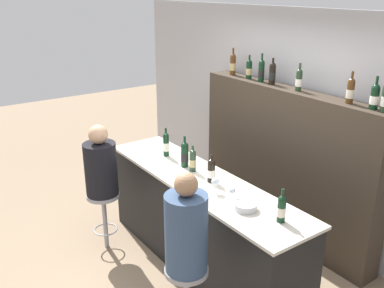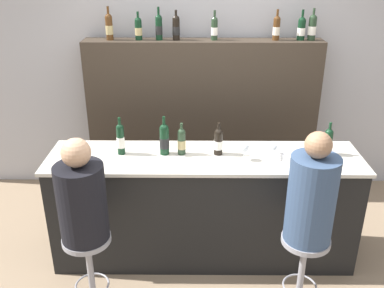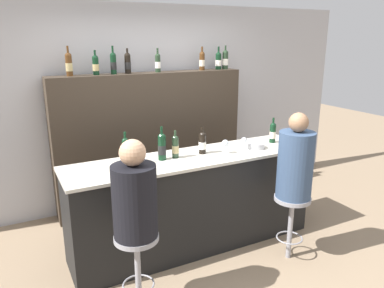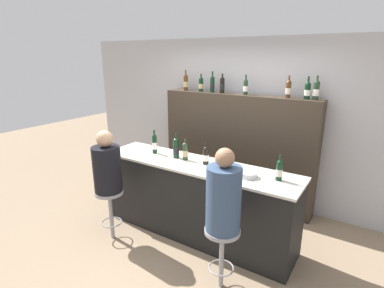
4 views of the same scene
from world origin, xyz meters
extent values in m
plane|color=#8C755B|center=(0.00, 0.00, 0.00)|extent=(16.00, 16.00, 0.00)
cube|color=#B2B2B7|center=(0.00, 1.73, 1.30)|extent=(6.40, 0.05, 2.60)
cube|color=black|center=(0.00, 0.30, 0.49)|extent=(2.62, 0.61, 0.98)
cube|color=beige|center=(0.00, 0.30, 1.00)|extent=(2.66, 0.65, 0.03)
cube|color=#382D23|center=(0.00, 1.51, 0.88)|extent=(2.49, 0.28, 1.76)
cylinder|color=black|center=(-0.71, 0.35, 1.13)|extent=(0.06, 0.06, 0.24)
cylinder|color=white|center=(-0.71, 0.35, 1.12)|extent=(0.07, 0.07, 0.10)
sphere|color=black|center=(-0.71, 0.35, 1.25)|extent=(0.06, 0.06, 0.06)
cylinder|color=black|center=(-0.71, 0.35, 1.30)|extent=(0.02, 0.02, 0.08)
cylinder|color=black|center=(-0.34, 0.35, 1.13)|extent=(0.08, 0.08, 0.23)
cylinder|color=black|center=(-0.34, 0.35, 1.12)|extent=(0.08, 0.08, 0.09)
sphere|color=black|center=(-0.34, 0.35, 1.24)|extent=(0.08, 0.08, 0.08)
cylinder|color=black|center=(-0.34, 0.35, 1.31)|extent=(0.02, 0.02, 0.09)
cylinder|color=#233823|center=(-0.19, 0.35, 1.11)|extent=(0.07, 0.07, 0.20)
cylinder|color=tan|center=(-0.19, 0.35, 1.10)|extent=(0.07, 0.07, 0.08)
sphere|color=#233823|center=(-0.19, 0.35, 1.21)|extent=(0.07, 0.07, 0.07)
cylinder|color=#233823|center=(-0.19, 0.35, 1.26)|extent=(0.02, 0.02, 0.07)
cylinder|color=black|center=(0.12, 0.35, 1.11)|extent=(0.07, 0.07, 0.20)
cylinder|color=white|center=(0.12, 0.35, 1.10)|extent=(0.08, 0.08, 0.08)
sphere|color=black|center=(0.12, 0.35, 1.21)|extent=(0.07, 0.07, 0.07)
cylinder|color=black|center=(0.12, 0.35, 1.26)|extent=(0.02, 0.02, 0.08)
cylinder|color=black|center=(1.04, 0.35, 1.11)|extent=(0.07, 0.07, 0.20)
cylinder|color=beige|center=(1.04, 0.35, 1.10)|extent=(0.07, 0.07, 0.08)
sphere|color=black|center=(1.04, 0.35, 1.21)|extent=(0.07, 0.07, 0.07)
cylinder|color=black|center=(1.04, 0.35, 1.26)|extent=(0.02, 0.02, 0.08)
cylinder|color=#4C2D14|center=(-0.96, 1.51, 1.87)|extent=(0.07, 0.07, 0.22)
cylinder|color=tan|center=(-0.96, 1.51, 1.86)|extent=(0.08, 0.08, 0.09)
sphere|color=#4C2D14|center=(-0.96, 1.51, 1.98)|extent=(0.07, 0.07, 0.07)
cylinder|color=#4C2D14|center=(-0.96, 1.51, 2.05)|extent=(0.02, 0.02, 0.09)
cylinder|color=black|center=(-0.66, 1.51, 1.86)|extent=(0.07, 0.07, 0.19)
cylinder|color=tan|center=(-0.66, 1.51, 1.85)|extent=(0.07, 0.07, 0.08)
sphere|color=black|center=(-0.66, 1.51, 1.95)|extent=(0.07, 0.07, 0.07)
cylinder|color=black|center=(-0.66, 1.51, 2.00)|extent=(0.02, 0.02, 0.08)
cylinder|color=black|center=(-0.45, 1.51, 1.87)|extent=(0.07, 0.07, 0.22)
cylinder|color=black|center=(-0.45, 1.51, 1.86)|extent=(0.07, 0.07, 0.09)
sphere|color=black|center=(-0.45, 1.51, 1.98)|extent=(0.07, 0.07, 0.07)
cylinder|color=black|center=(-0.45, 1.51, 2.04)|extent=(0.02, 0.02, 0.10)
cylinder|color=black|center=(-0.28, 1.51, 1.87)|extent=(0.07, 0.07, 0.21)
cylinder|color=black|center=(-0.28, 1.51, 1.86)|extent=(0.08, 0.08, 0.08)
sphere|color=black|center=(-0.28, 1.51, 1.97)|extent=(0.07, 0.07, 0.07)
cylinder|color=black|center=(-0.28, 1.51, 2.02)|extent=(0.02, 0.02, 0.07)
cylinder|color=#233823|center=(0.11, 1.51, 1.86)|extent=(0.07, 0.07, 0.20)
cylinder|color=white|center=(0.11, 1.51, 1.85)|extent=(0.07, 0.07, 0.08)
sphere|color=#233823|center=(0.11, 1.51, 1.96)|extent=(0.07, 0.07, 0.07)
cylinder|color=#233823|center=(0.11, 1.51, 2.01)|extent=(0.02, 0.02, 0.08)
cylinder|color=#4C2D14|center=(0.75, 1.51, 1.86)|extent=(0.07, 0.07, 0.21)
cylinder|color=beige|center=(0.75, 1.51, 1.85)|extent=(0.07, 0.07, 0.08)
sphere|color=#4C2D14|center=(0.75, 1.51, 1.97)|extent=(0.07, 0.07, 0.07)
cylinder|color=#4C2D14|center=(0.75, 1.51, 2.02)|extent=(0.02, 0.02, 0.09)
cylinder|color=black|center=(1.00, 1.51, 1.86)|extent=(0.08, 0.08, 0.19)
cylinder|color=white|center=(1.00, 1.51, 1.85)|extent=(0.08, 0.08, 0.08)
sphere|color=black|center=(1.00, 1.51, 1.95)|extent=(0.08, 0.08, 0.08)
cylinder|color=black|center=(1.00, 1.51, 2.02)|extent=(0.02, 0.02, 0.10)
cylinder|color=#233823|center=(1.11, 1.51, 1.87)|extent=(0.08, 0.08, 0.22)
cylinder|color=white|center=(1.11, 1.51, 1.86)|extent=(0.08, 0.08, 0.09)
sphere|color=#233823|center=(1.11, 1.51, 1.98)|extent=(0.08, 0.08, 0.08)
cylinder|color=#233823|center=(1.11, 1.51, 2.03)|extent=(0.02, 0.02, 0.09)
cylinder|color=silver|center=(0.33, 0.24, 1.01)|extent=(0.06, 0.06, 0.00)
cylinder|color=silver|center=(0.33, 0.24, 1.05)|extent=(0.01, 0.01, 0.07)
sphere|color=silver|center=(0.33, 0.24, 1.12)|extent=(0.07, 0.07, 0.07)
cylinder|color=silver|center=(0.56, 0.24, 1.01)|extent=(0.07, 0.07, 0.00)
cylinder|color=silver|center=(0.56, 0.24, 1.06)|extent=(0.01, 0.01, 0.08)
sphere|color=silver|center=(0.56, 0.24, 1.13)|extent=(0.06, 0.06, 0.06)
cylinder|color=#B7B7BC|center=(0.73, 0.25, 1.04)|extent=(0.20, 0.20, 0.06)
cube|color=white|center=(-0.27, 0.15, 1.01)|extent=(0.21, 0.30, 0.00)
cylinder|color=gray|center=(-0.88, -0.37, 0.32)|extent=(0.05, 0.05, 0.64)
torus|color=gray|center=(-0.88, -0.37, 0.22)|extent=(0.27, 0.27, 0.02)
cylinder|color=gray|center=(-0.88, -0.37, 0.66)|extent=(0.36, 0.36, 0.04)
cylinder|color=black|center=(-0.88, -0.37, 0.97)|extent=(0.35, 0.35, 0.58)
sphere|color=tan|center=(-0.88, -0.37, 1.36)|extent=(0.20, 0.20, 0.20)
cylinder|color=gray|center=(0.74, -0.37, 0.32)|extent=(0.05, 0.05, 0.64)
torus|color=gray|center=(0.74, -0.37, 0.22)|extent=(0.27, 0.27, 0.02)
cylinder|color=gray|center=(0.74, -0.37, 0.66)|extent=(0.36, 0.36, 0.04)
cylinder|color=#334766|center=(0.74, -0.37, 1.01)|extent=(0.34, 0.34, 0.65)
sphere|color=#936B4C|center=(0.74, -0.37, 1.43)|extent=(0.18, 0.18, 0.18)
camera|label=1|loc=(3.11, -1.99, 2.81)|focal=40.00mm
camera|label=2|loc=(-0.08, -2.95, 2.59)|focal=40.00mm
camera|label=3|loc=(-1.71, -2.92, 2.19)|focal=35.00mm
camera|label=4|loc=(1.89, -2.71, 2.33)|focal=28.00mm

